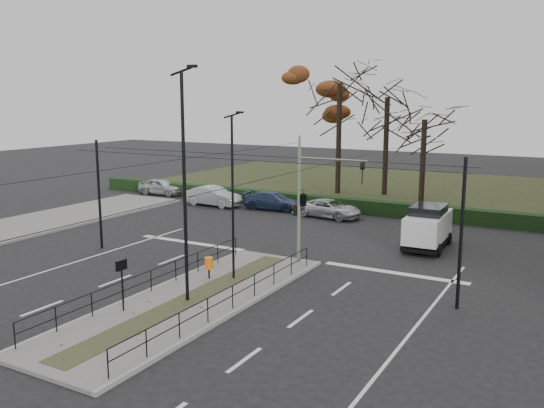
{
  "coord_description": "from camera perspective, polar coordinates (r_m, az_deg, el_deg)",
  "views": [
    {
      "loc": [
        13.77,
        -20.42,
        8.11
      ],
      "look_at": [
        -0.91,
        5.83,
        2.65
      ],
      "focal_mm": 38.0,
      "sensor_mm": 36.0,
      "label": 1
    }
  ],
  "objects": [
    {
      "name": "catenary",
      "position": [
        26.41,
        -2.73,
        0.04
      ],
      "size": [
        20.0,
        34.0,
        6.0
      ],
      "color": "black",
      "rests_on": "ground"
    },
    {
      "name": "median_island",
      "position": [
        23.99,
        -7.94,
        -9.4
      ],
      "size": [
        4.4,
        15.0,
        0.14
      ],
      "primitive_type": "cube",
      "color": "#625F5D",
      "rests_on": "ground"
    },
    {
      "name": "ground",
      "position": [
        25.93,
        -4.58,
        -7.97
      ],
      "size": [
        140.0,
        140.0,
        0.0
      ],
      "primitive_type": "plane",
      "color": "black",
      "rests_on": "ground"
    },
    {
      "name": "parked_car_fourth",
      "position": [
        40.37,
        5.73,
        -0.45
      ],
      "size": [
        4.71,
        2.58,
        1.25
      ],
      "primitive_type": "imported",
      "rotation": [
        0.0,
        0.0,
        1.46
      ],
      "color": "#AFB2B7",
      "rests_on": "ground"
    },
    {
      "name": "white_van",
      "position": [
        32.96,
        15.18,
        -2.09
      ],
      "size": [
        2.19,
        4.55,
        2.4
      ],
      "color": "white",
      "rests_on": "ground"
    },
    {
      "name": "bare_tree_center",
      "position": [
        49.84,
        11.35,
        9.65
      ],
      "size": [
        6.16,
        6.16,
        10.95
      ],
      "color": "black",
      "rests_on": "park"
    },
    {
      "name": "parked_car_third",
      "position": [
        42.99,
        0.14,
        0.3
      ],
      "size": [
        4.68,
        2.2,
        1.32
      ],
      "primitive_type": "imported",
      "rotation": [
        0.0,
        0.0,
        1.65
      ],
      "color": "#212E4D",
      "rests_on": "ground"
    },
    {
      "name": "park",
      "position": [
        56.6,
        8.47,
        1.98
      ],
      "size": [
        38.0,
        26.0,
        0.1
      ],
      "primitive_type": "cube",
      "color": "#252E17",
      "rests_on": "ground"
    },
    {
      "name": "bare_tree_near",
      "position": [
        47.36,
        14.87,
        7.52
      ],
      "size": [
        6.04,
        6.04,
        8.62
      ],
      "color": "black",
      "rests_on": "park"
    },
    {
      "name": "info_panel",
      "position": [
        22.69,
        -14.68,
        -6.43
      ],
      "size": [
        0.11,
        0.52,
        2.01
      ],
      "color": "black",
      "rests_on": "median_island"
    },
    {
      "name": "rust_tree",
      "position": [
        49.96,
        6.74,
        11.79
      ],
      "size": [
        8.91,
        8.91,
        12.35
      ],
      "color": "black",
      "rests_on": "park"
    },
    {
      "name": "streetlamp_median_near",
      "position": [
        22.63,
        -8.63,
        1.87
      ],
      "size": [
        0.77,
        0.16,
        9.25
      ],
      "color": "black",
      "rests_on": "median_island"
    },
    {
      "name": "streetlamp_median_far",
      "position": [
        25.47,
        -3.89,
        0.86
      ],
      "size": [
        0.63,
        0.13,
        7.49
      ],
      "color": "black",
      "rests_on": "median_island"
    },
    {
      "name": "parked_car_first",
      "position": [
        50.76,
        -10.93,
        1.7
      ],
      "size": [
        4.2,
        1.87,
        1.4
      ],
      "primitive_type": "imported",
      "rotation": [
        0.0,
        0.0,
        1.62
      ],
      "color": "#AFB2B7",
      "rests_on": "ground"
    },
    {
      "name": "traffic_light",
      "position": [
        28.09,
        3.29,
        0.66
      ],
      "size": [
        3.83,
        2.2,
        5.64
      ],
      "color": "slate",
      "rests_on": "median_island"
    },
    {
      "name": "parked_car_second",
      "position": [
        44.81,
        -5.83,
        0.78
      ],
      "size": [
        4.62,
        1.73,
        1.51
      ],
      "primitive_type": "imported",
      "rotation": [
        0.0,
        0.0,
        1.54
      ],
      "color": "#AFB2B7",
      "rests_on": "ground"
    },
    {
      "name": "hedge",
      "position": [
        44.4,
        2.31,
        0.41
      ],
      "size": [
        38.0,
        1.0,
        1.0
      ],
      "primitive_type": "cube",
      "color": "black",
      "rests_on": "ground"
    },
    {
      "name": "median_railing",
      "position": [
        23.62,
        -8.14,
        -7.4
      ],
      "size": [
        4.14,
        13.24,
        0.92
      ],
      "color": "black",
      "rests_on": "median_island"
    },
    {
      "name": "litter_bin",
      "position": [
        26.23,
        -6.27,
        -5.87
      ],
      "size": [
        0.38,
        0.38,
        0.98
      ],
      "color": "black",
      "rests_on": "median_island"
    }
  ]
}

